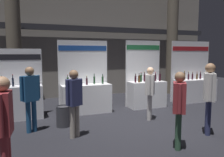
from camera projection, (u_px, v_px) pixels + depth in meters
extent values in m
plane|color=black|center=(146.00, 121.00, 6.85)|extent=(24.53, 24.53, 0.00)
cube|color=gray|center=(96.00, 36.00, 11.00)|extent=(12.27, 0.25, 5.79)
cube|color=#2D2D33|center=(98.00, 29.00, 10.69)|extent=(12.27, 0.20, 0.24)
cylinder|color=#665B4C|center=(14.00, 37.00, 8.73)|extent=(0.55, 0.55, 5.37)
cylinder|color=#665B4C|center=(172.00, 41.00, 11.44)|extent=(0.55, 0.55, 5.37)
cube|color=white|center=(14.00, 103.00, 7.00)|extent=(1.69, 0.60, 1.05)
cube|color=white|center=(14.00, 83.00, 7.25)|extent=(1.77, 0.04, 2.20)
cube|color=black|center=(12.00, 57.00, 7.14)|extent=(1.72, 0.01, 0.18)
cylinder|color=#472D14|center=(2.00, 83.00, 6.88)|extent=(0.07, 0.07, 0.23)
cylinder|color=#472D14|center=(2.00, 78.00, 6.86)|extent=(0.03, 0.03, 0.08)
cylinder|color=black|center=(2.00, 76.00, 6.86)|extent=(0.03, 0.03, 0.02)
cylinder|color=black|center=(13.00, 82.00, 6.91)|extent=(0.06, 0.06, 0.26)
cylinder|color=black|center=(13.00, 76.00, 6.89)|extent=(0.03, 0.03, 0.09)
cylinder|color=red|center=(13.00, 75.00, 6.89)|extent=(0.03, 0.03, 0.02)
cylinder|color=#472D14|center=(24.00, 82.00, 7.02)|extent=(0.07, 0.07, 0.22)
cylinder|color=#472D14|center=(23.00, 78.00, 7.00)|extent=(0.03, 0.03, 0.07)
cylinder|color=red|center=(23.00, 76.00, 7.00)|extent=(0.03, 0.03, 0.02)
cylinder|color=black|center=(34.00, 82.00, 7.13)|extent=(0.07, 0.07, 0.25)
cylinder|color=black|center=(34.00, 76.00, 7.11)|extent=(0.03, 0.03, 0.09)
cylinder|color=gold|center=(33.00, 75.00, 7.10)|extent=(0.03, 0.03, 0.02)
cube|color=white|center=(86.00, 99.00, 7.79)|extent=(1.69, 0.60, 0.99)
cube|color=white|center=(83.00, 76.00, 8.02)|extent=(1.77, 0.04, 2.50)
cube|color=navy|center=(83.00, 48.00, 7.89)|extent=(1.72, 0.01, 0.18)
cylinder|color=#19381E|center=(68.00, 81.00, 7.53)|extent=(0.06, 0.06, 0.27)
cylinder|color=#19381E|center=(68.00, 76.00, 7.51)|extent=(0.03, 0.03, 0.08)
cylinder|color=red|center=(68.00, 75.00, 7.51)|extent=(0.03, 0.03, 0.02)
cylinder|color=black|center=(77.00, 81.00, 7.68)|extent=(0.06, 0.06, 0.24)
cylinder|color=black|center=(77.00, 77.00, 7.66)|extent=(0.03, 0.03, 0.07)
cylinder|color=black|center=(77.00, 75.00, 7.66)|extent=(0.03, 0.03, 0.02)
cylinder|color=black|center=(87.00, 82.00, 7.68)|extent=(0.06, 0.06, 0.22)
cylinder|color=black|center=(87.00, 77.00, 7.67)|extent=(0.03, 0.03, 0.06)
cylinder|color=gold|center=(87.00, 76.00, 7.66)|extent=(0.03, 0.03, 0.02)
cylinder|color=#19381E|center=(94.00, 80.00, 7.90)|extent=(0.06, 0.06, 0.26)
cylinder|color=#19381E|center=(94.00, 75.00, 7.88)|extent=(0.03, 0.03, 0.09)
cylinder|color=black|center=(94.00, 74.00, 7.87)|extent=(0.03, 0.03, 0.02)
cylinder|color=#19381E|center=(103.00, 80.00, 7.92)|extent=(0.06, 0.06, 0.25)
cylinder|color=#19381E|center=(103.00, 76.00, 7.91)|extent=(0.03, 0.03, 0.07)
cylinder|color=black|center=(103.00, 74.00, 7.90)|extent=(0.03, 0.03, 0.02)
cube|color=white|center=(147.00, 94.00, 8.63)|extent=(1.41, 0.60, 0.99)
cube|color=white|center=(143.00, 73.00, 8.85)|extent=(1.48, 0.04, 2.54)
cube|color=#1E6638|center=(143.00, 47.00, 8.72)|extent=(1.43, 0.01, 0.18)
cylinder|color=black|center=(135.00, 79.00, 8.29)|extent=(0.07, 0.07, 0.23)
cylinder|color=black|center=(135.00, 75.00, 8.28)|extent=(0.03, 0.03, 0.07)
cylinder|color=black|center=(135.00, 74.00, 8.27)|extent=(0.03, 0.03, 0.02)
cylinder|color=#472D14|center=(139.00, 79.00, 8.34)|extent=(0.08, 0.08, 0.24)
cylinder|color=#472D14|center=(139.00, 75.00, 8.32)|extent=(0.03, 0.03, 0.07)
cylinder|color=black|center=(139.00, 74.00, 8.32)|extent=(0.03, 0.03, 0.02)
cylinder|color=#19381E|center=(141.00, 78.00, 8.51)|extent=(0.08, 0.08, 0.26)
cylinder|color=#19381E|center=(141.00, 74.00, 8.49)|extent=(0.03, 0.03, 0.08)
cylinder|color=red|center=(141.00, 73.00, 8.48)|extent=(0.03, 0.03, 0.02)
cylinder|color=black|center=(144.00, 78.00, 8.59)|extent=(0.06, 0.06, 0.27)
cylinder|color=black|center=(144.00, 73.00, 8.57)|extent=(0.03, 0.03, 0.09)
cylinder|color=gold|center=(145.00, 72.00, 8.56)|extent=(0.03, 0.03, 0.02)
cylinder|color=black|center=(149.00, 78.00, 8.60)|extent=(0.07, 0.07, 0.26)
cylinder|color=black|center=(149.00, 74.00, 8.58)|extent=(0.03, 0.03, 0.08)
cylinder|color=red|center=(149.00, 72.00, 8.58)|extent=(0.03, 0.03, 0.02)
cylinder|color=black|center=(151.00, 78.00, 8.69)|extent=(0.07, 0.07, 0.24)
cylinder|color=black|center=(152.00, 74.00, 8.67)|extent=(0.03, 0.03, 0.09)
cylinder|color=black|center=(152.00, 72.00, 8.66)|extent=(0.03, 0.03, 0.02)
cylinder|color=black|center=(155.00, 78.00, 8.71)|extent=(0.07, 0.07, 0.25)
cylinder|color=black|center=(155.00, 74.00, 8.69)|extent=(0.03, 0.03, 0.08)
cylinder|color=red|center=(155.00, 72.00, 8.69)|extent=(0.03, 0.03, 0.02)
cylinder|color=black|center=(160.00, 77.00, 8.73)|extent=(0.07, 0.07, 0.28)
cylinder|color=black|center=(160.00, 73.00, 8.71)|extent=(0.03, 0.03, 0.07)
cylinder|color=black|center=(160.00, 72.00, 8.70)|extent=(0.03, 0.03, 0.02)
cube|color=white|center=(195.00, 90.00, 9.62)|extent=(1.88, 0.60, 0.95)
cube|color=white|center=(190.00, 71.00, 9.85)|extent=(1.97, 0.04, 2.57)
cube|color=maroon|center=(191.00, 49.00, 9.72)|extent=(1.91, 0.01, 0.18)
cylinder|color=#19381E|center=(180.00, 77.00, 9.32)|extent=(0.07, 0.07, 0.23)
cylinder|color=#19381E|center=(180.00, 74.00, 9.31)|extent=(0.03, 0.03, 0.08)
cylinder|color=red|center=(181.00, 72.00, 9.30)|extent=(0.03, 0.03, 0.02)
cylinder|color=#472D14|center=(184.00, 76.00, 9.43)|extent=(0.07, 0.07, 0.28)
cylinder|color=#472D14|center=(184.00, 72.00, 9.41)|extent=(0.03, 0.03, 0.07)
cylinder|color=gold|center=(184.00, 71.00, 9.40)|extent=(0.03, 0.03, 0.02)
cylinder|color=black|center=(188.00, 77.00, 9.49)|extent=(0.06, 0.06, 0.24)
cylinder|color=black|center=(189.00, 73.00, 9.47)|extent=(0.03, 0.03, 0.08)
cylinder|color=gold|center=(189.00, 72.00, 9.47)|extent=(0.03, 0.03, 0.02)
cylinder|color=black|center=(192.00, 77.00, 9.56)|extent=(0.06, 0.06, 0.23)
cylinder|color=black|center=(193.00, 73.00, 9.54)|extent=(0.03, 0.03, 0.07)
cylinder|color=gold|center=(193.00, 72.00, 9.54)|extent=(0.03, 0.03, 0.02)
cylinder|color=#472D14|center=(197.00, 77.00, 9.61)|extent=(0.07, 0.07, 0.23)
cylinder|color=#472D14|center=(197.00, 73.00, 9.59)|extent=(0.03, 0.03, 0.07)
cylinder|color=red|center=(197.00, 72.00, 9.59)|extent=(0.03, 0.03, 0.02)
cylinder|color=black|center=(200.00, 76.00, 9.74)|extent=(0.07, 0.07, 0.23)
cylinder|color=black|center=(201.00, 73.00, 9.72)|extent=(0.03, 0.03, 0.07)
cylinder|color=red|center=(201.00, 72.00, 9.71)|extent=(0.03, 0.03, 0.02)
cylinder|color=#472D14|center=(206.00, 76.00, 9.73)|extent=(0.07, 0.07, 0.23)
cylinder|color=#472D14|center=(206.00, 73.00, 9.72)|extent=(0.03, 0.03, 0.07)
cylinder|color=gold|center=(206.00, 72.00, 9.71)|extent=(0.03, 0.03, 0.02)
cylinder|color=black|center=(210.00, 76.00, 9.80)|extent=(0.07, 0.07, 0.27)
cylinder|color=black|center=(210.00, 72.00, 9.78)|extent=(0.03, 0.03, 0.09)
cylinder|color=black|center=(210.00, 70.00, 9.77)|extent=(0.03, 0.03, 0.02)
cylinder|color=#38383D|center=(63.00, 117.00, 6.37)|extent=(0.39, 0.39, 0.56)
torus|color=black|center=(63.00, 106.00, 6.33)|extent=(0.38, 0.38, 0.02)
cylinder|color=navy|center=(208.00, 118.00, 5.65)|extent=(0.12, 0.12, 0.88)
cylinder|color=navy|center=(208.00, 116.00, 5.82)|extent=(0.12, 0.12, 0.88)
cube|color=silver|center=(209.00, 87.00, 5.65)|extent=(0.47, 0.49, 0.69)
sphere|color=#8C6647|center=(210.00, 68.00, 5.59)|extent=(0.24, 0.24, 0.24)
cylinder|color=silver|center=(211.00, 88.00, 5.40)|extent=(0.08, 0.08, 0.66)
cylinder|color=silver|center=(208.00, 85.00, 5.89)|extent=(0.08, 0.08, 0.66)
cylinder|color=#33563D|center=(178.00, 132.00, 4.79)|extent=(0.12, 0.12, 0.81)
cylinder|color=#33563D|center=(178.00, 129.00, 4.97)|extent=(0.12, 0.12, 0.81)
cube|color=maroon|center=(179.00, 97.00, 4.80)|extent=(0.45, 0.48, 0.64)
sphere|color=#8C6647|center=(180.00, 77.00, 4.75)|extent=(0.22, 0.22, 0.22)
cylinder|color=maroon|center=(180.00, 99.00, 4.56)|extent=(0.08, 0.08, 0.61)
cylinder|color=maroon|center=(179.00, 95.00, 5.03)|extent=(0.08, 0.08, 0.61)
cylinder|color=#ADA393|center=(77.00, 121.00, 5.57)|extent=(0.12, 0.12, 0.80)
cylinder|color=#ADA393|center=(72.00, 122.00, 5.46)|extent=(0.12, 0.12, 0.80)
cube|color=navy|center=(74.00, 92.00, 5.44)|extent=(0.40, 0.37, 0.64)
sphere|color=#8C6647|center=(74.00, 74.00, 5.39)|extent=(0.22, 0.22, 0.22)
cylinder|color=navy|center=(81.00, 91.00, 5.59)|extent=(0.08, 0.08, 0.60)
cylinder|color=navy|center=(67.00, 93.00, 5.28)|extent=(0.08, 0.08, 0.60)
cylinder|color=maroon|center=(7.00, 157.00, 3.59)|extent=(0.12, 0.12, 0.83)
cube|color=maroon|center=(4.00, 113.00, 3.43)|extent=(0.26, 0.40, 0.66)
sphere|color=tan|center=(2.00, 84.00, 3.38)|extent=(0.23, 0.23, 0.23)
cylinder|color=maroon|center=(6.00, 108.00, 3.65)|extent=(0.08, 0.08, 0.62)
cylinder|color=maroon|center=(0.00, 116.00, 3.20)|extent=(0.08, 0.08, 0.62)
cylinder|color=navy|center=(34.00, 116.00, 5.94)|extent=(0.12, 0.12, 0.83)
cylinder|color=navy|center=(28.00, 117.00, 5.83)|extent=(0.12, 0.12, 0.83)
cube|color=navy|center=(30.00, 88.00, 5.80)|extent=(0.43, 0.35, 0.66)
sphere|color=#8C6647|center=(30.00, 71.00, 5.75)|extent=(0.23, 0.23, 0.23)
cylinder|color=navy|center=(39.00, 87.00, 5.97)|extent=(0.08, 0.08, 0.62)
cylinder|color=navy|center=(21.00, 89.00, 5.64)|extent=(0.08, 0.08, 0.62)
cylinder|color=silver|center=(150.00, 107.00, 7.07)|extent=(0.12, 0.12, 0.79)
cylinder|color=silver|center=(149.00, 108.00, 6.93)|extent=(0.12, 0.12, 0.79)
cube|color=silver|center=(150.00, 85.00, 6.92)|extent=(0.40, 0.41, 0.62)
sphere|color=tan|center=(150.00, 71.00, 6.87)|extent=(0.22, 0.22, 0.22)
cylinder|color=silver|center=(151.00, 83.00, 7.11)|extent=(0.08, 0.08, 0.59)
cylinder|color=silver|center=(149.00, 85.00, 6.72)|extent=(0.08, 0.08, 0.59)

